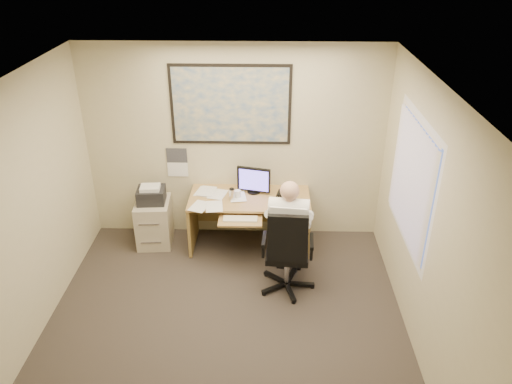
{
  "coord_description": "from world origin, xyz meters",
  "views": [
    {
      "loc": [
        0.45,
        -3.94,
        3.9
      ],
      "look_at": [
        0.31,
        1.3,
        1.14
      ],
      "focal_mm": 35.0,
      "sensor_mm": 36.0,
      "label": 1
    }
  ],
  "objects_px": {
    "office_chair": "(287,267)",
    "desk": "(275,217)",
    "person": "(288,236)",
    "filing_cabinet": "(154,218)"
  },
  "relations": [
    {
      "from": "office_chair",
      "to": "desk",
      "type": "bearing_deg",
      "value": 102.16
    },
    {
      "from": "person",
      "to": "office_chair",
      "type": "bearing_deg",
      "value": -80.9
    },
    {
      "from": "desk",
      "to": "person",
      "type": "height_order",
      "value": "person"
    },
    {
      "from": "office_chair",
      "to": "filing_cabinet",
      "type": "bearing_deg",
      "value": 154.53
    },
    {
      "from": "filing_cabinet",
      "to": "person",
      "type": "distance_m",
      "value": 2.05
    },
    {
      "from": "filing_cabinet",
      "to": "office_chair",
      "type": "height_order",
      "value": "office_chair"
    },
    {
      "from": "desk",
      "to": "filing_cabinet",
      "type": "bearing_deg",
      "value": 179.22
    },
    {
      "from": "office_chair",
      "to": "person",
      "type": "xyz_separation_m",
      "value": [
        -0.0,
        0.08,
        0.38
      ]
    },
    {
      "from": "office_chair",
      "to": "person",
      "type": "relative_size",
      "value": 0.81
    },
    {
      "from": "filing_cabinet",
      "to": "office_chair",
      "type": "distance_m",
      "value": 2.07
    }
  ]
}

